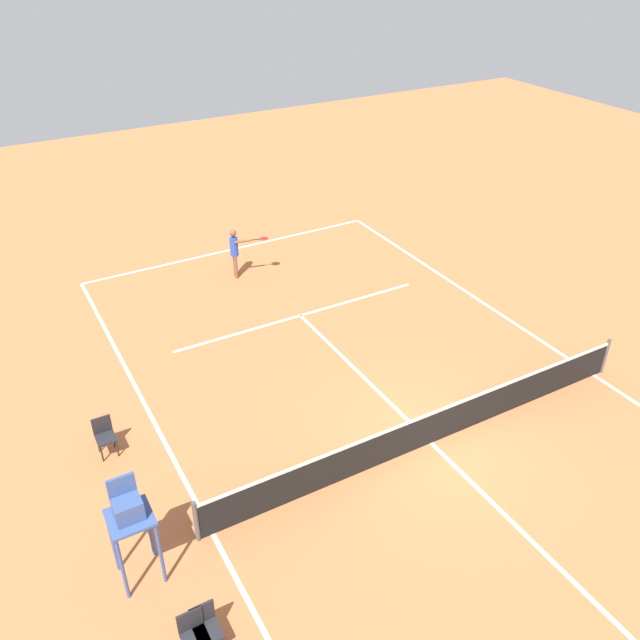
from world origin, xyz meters
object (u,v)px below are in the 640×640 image
at_px(tennis_ball, 291,304).
at_px(courtside_chair_mid, 105,435).
at_px(courtside_chair_far, 206,627).
at_px(player_serving, 236,249).
at_px(courtside_chair_near, 194,634).
at_px(umpire_chair, 129,516).

height_order(tennis_ball, courtside_chair_mid, courtside_chair_mid).
xyz_separation_m(tennis_ball, courtside_chair_far, (6.53, 9.64, 0.50)).
xyz_separation_m(player_serving, courtside_chair_near, (6.03, 12.30, -0.53)).
relative_size(player_serving, umpire_chair, 0.74).
bearing_deg(tennis_ball, umpire_chair, 47.04).
relative_size(courtside_chair_mid, courtside_chair_far, 1.00).
relative_size(courtside_chair_near, courtside_chair_mid, 1.00).
bearing_deg(player_serving, courtside_chair_mid, -30.25).
xyz_separation_m(courtside_chair_mid, courtside_chair_far, (-0.31, 5.68, 0.00)).
xyz_separation_m(courtside_chair_near, courtside_chair_far, (-0.22, -0.02, 0.00)).
xyz_separation_m(courtside_chair_near, courtside_chair_mid, (0.09, -5.70, 0.00)).
distance_m(umpire_chair, courtside_chair_near, 2.31).
xyz_separation_m(player_serving, courtside_chair_mid, (6.11, 6.60, -0.53)).
relative_size(player_serving, tennis_ball, 26.14).
xyz_separation_m(tennis_ball, courtside_chair_near, (6.76, 9.66, 0.50)).
bearing_deg(tennis_ball, courtside_chair_far, 55.88).
bearing_deg(courtside_chair_far, umpire_chair, -73.44).
height_order(player_serving, courtside_chair_near, player_serving).
bearing_deg(tennis_ball, courtside_chair_near, 55.04).
xyz_separation_m(player_serving, umpire_chair, (6.39, 10.29, 0.54)).
distance_m(courtside_chair_near, courtside_chair_far, 0.23).
distance_m(player_serving, courtside_chair_far, 13.59).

